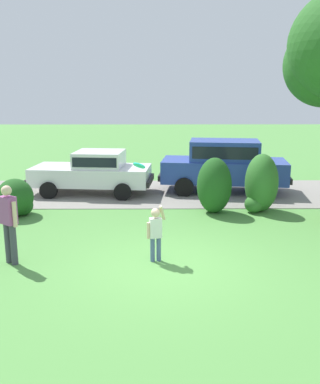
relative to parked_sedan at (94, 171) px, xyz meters
The scene contains 10 objects.
ground_plane 7.24m from the parked_sedan, 69.86° to the right, with size 80.00×80.00×0.00m, color #518E42.
driveway_strip 2.61m from the parked_sedan, ahead, with size 28.00×4.40×0.02m, color gray.
shrub_near_tree 3.48m from the parked_sedan, 124.19° to the right, with size 1.09×1.25×1.13m.
shrub_centre_left 4.79m from the parked_sedan, 32.52° to the right, with size 1.06×1.16×1.71m.
shrub_centre 6.01m from the parked_sedan, 23.69° to the right, with size 1.04×1.19×1.80m.
parked_sedan is the anchor object (origin of this frame).
parked_suv 4.77m from the parked_sedan, ahead, with size 4.89×2.53×1.92m.
child_thrower 6.85m from the parked_sedan, 70.79° to the right, with size 0.42×0.32×1.29m.
frisbee 6.32m from the parked_sedan, 72.28° to the right, with size 0.31×0.26×0.23m.
adult_onlooker 6.63m from the parked_sedan, 97.65° to the right, with size 0.45×0.39×1.74m.
Camera 1 is at (-0.19, -8.67, 3.68)m, focal length 40.34 mm.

